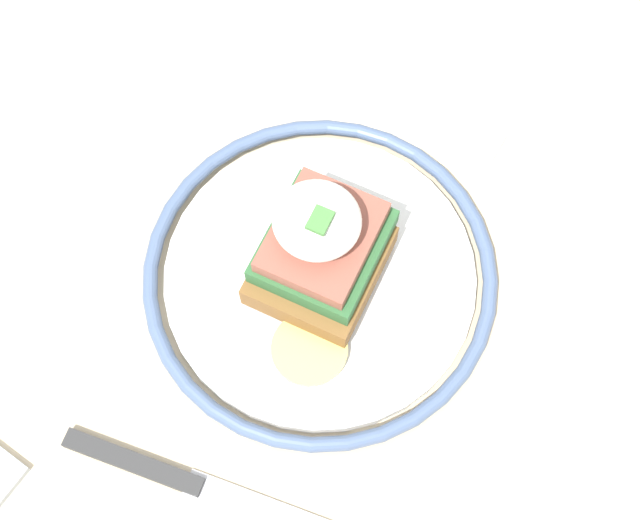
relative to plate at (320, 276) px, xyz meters
The scene contains 6 objects.
ground_plane 0.78m from the plate, 101.17° to the right, with size 6.00×6.00×0.00m, color #9E9993.
dining_table 0.12m from the plate, 101.17° to the right, with size 1.09×0.85×0.77m.
plate is the anchor object (origin of this frame).
sandwich 0.04m from the plate, 91.13° to the right, with size 0.12×0.08×0.08m.
fork 0.15m from the plate, behind, with size 0.03×0.15×0.00m.
knife 0.16m from the plate, ahead, with size 0.03×0.20×0.01m.
Camera 1 is at (0.20, 0.12, 1.33)m, focal length 50.00 mm.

